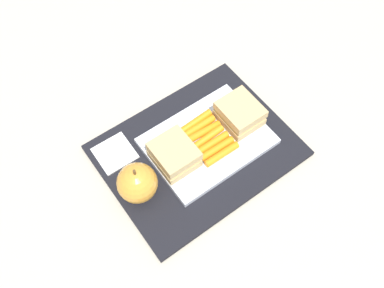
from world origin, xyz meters
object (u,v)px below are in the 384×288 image
(food_tray, at_px, (207,141))
(sandwich_half_left, at_px, (240,113))
(sandwich_half_right, at_px, (174,155))
(carrot_sticks_bundle, at_px, (208,138))
(paper_napkin, at_px, (115,153))
(apple, at_px, (137,183))

(food_tray, height_order, sandwich_half_left, sandwich_half_left)
(food_tray, bearing_deg, sandwich_half_right, 0.00)
(carrot_sticks_bundle, xyz_separation_m, paper_napkin, (0.16, -0.09, -0.02))
(food_tray, distance_m, paper_napkin, 0.18)
(carrot_sticks_bundle, xyz_separation_m, apple, (0.16, 0.01, 0.02))
(apple, height_order, paper_napkin, apple)
(food_tray, height_order, carrot_sticks_bundle, carrot_sticks_bundle)
(food_tray, height_order, paper_napkin, food_tray)
(apple, bearing_deg, paper_napkin, -92.73)
(apple, relative_size, paper_napkin, 1.21)
(food_tray, bearing_deg, sandwich_half_left, 180.00)
(sandwich_half_right, height_order, apple, apple)
(sandwich_half_left, bearing_deg, carrot_sticks_bundle, 0.17)
(food_tray, bearing_deg, paper_napkin, -28.22)
(sandwich_half_right, xyz_separation_m, apple, (0.09, 0.01, 0.00))
(sandwich_half_right, bearing_deg, food_tray, 180.00)
(food_tray, xyz_separation_m, carrot_sticks_bundle, (0.00, 0.00, 0.01))
(carrot_sticks_bundle, bearing_deg, sandwich_half_right, -0.17)
(sandwich_half_right, relative_size, paper_napkin, 1.14)
(food_tray, xyz_separation_m, paper_napkin, (0.16, -0.09, -0.00))
(sandwich_half_left, xyz_separation_m, carrot_sticks_bundle, (0.08, 0.00, -0.02))
(apple, bearing_deg, carrot_sticks_bundle, -176.67)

